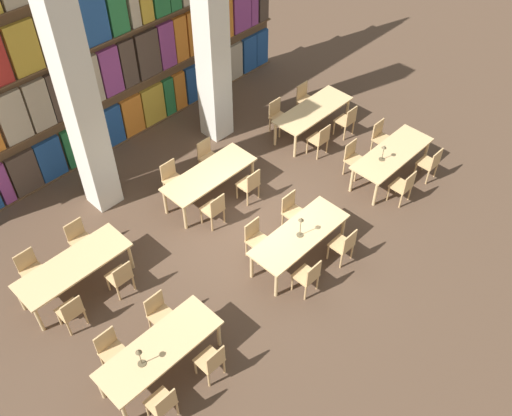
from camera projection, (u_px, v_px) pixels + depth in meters
The scene contains 37 objects.
ground_plane at pixel (252, 226), 12.47m from camera, with size 40.00×40.00×0.00m, color #4C3828.
bookshelf_bank at pixel (108, 43), 12.81m from camera, with size 10.44×0.35×5.50m.
pillar_left at pixel (76, 88), 10.92m from camera, with size 0.60×0.60×6.00m.
pillar_center at pixel (211, 25), 12.69m from camera, with size 0.60×0.60×6.00m.
reading_table_0 at pixel (160, 350), 9.58m from camera, with size 2.23×0.82×0.73m.
chair_0 at pixel (163, 404), 9.10m from camera, with size 0.42×0.40×0.87m.
chair_1 at pixel (111, 350), 9.79m from camera, with size 0.42×0.40×0.87m.
chair_2 at pixel (212, 361), 9.64m from camera, with size 0.42×0.40×0.87m.
chair_3 at pixel (160, 313), 10.32m from camera, with size 0.42×0.40×0.87m.
desk_lamp_0 at pixel (139, 355), 9.12m from camera, with size 0.14×0.14×0.42m.
reading_table_1 at pixel (300, 236), 11.39m from camera, with size 2.23×0.82×0.73m.
chair_4 at pixel (308, 276), 10.91m from camera, with size 0.42×0.40×0.87m.
chair_5 at pixel (256, 238), 11.59m from camera, with size 0.42×0.40×0.87m.
chair_6 at pixel (344, 245), 11.47m from camera, with size 0.42×0.40×0.87m.
chair_7 at pixel (292, 210), 12.15m from camera, with size 0.42×0.40×0.87m.
desk_lamp_1 at pixel (301, 224), 11.07m from camera, with size 0.14×0.14×0.50m.
reading_table_2 at pixel (392, 155), 13.16m from camera, with size 2.23×0.82×0.73m.
chair_8 at pixel (403, 186), 12.69m from camera, with size 0.42×0.40×0.87m.
chair_9 at pixel (353, 158), 13.37m from camera, with size 0.42×0.40×0.87m.
chair_10 at pixel (430, 163), 13.24m from camera, with size 0.42×0.40×0.87m.
chair_11 at pixel (381, 137), 13.92m from camera, with size 0.42×0.40×0.87m.
desk_lamp_2 at pixel (384, 150), 12.74m from camera, with size 0.14×0.14×0.41m.
reading_table_3 at pixel (74, 267), 10.84m from camera, with size 2.23×0.82×0.73m.
chair_12 at pixel (71, 311), 10.35m from camera, with size 0.42×0.40×0.87m.
chair_13 at pixel (31, 269), 11.03m from camera, with size 0.42×0.40×0.87m.
chair_14 at pixel (121, 277), 10.90m from camera, with size 0.42×0.40×0.87m.
chair_15 at pixel (80, 239), 11.59m from camera, with size 0.42×0.40×0.87m.
reading_table_4 at pixel (209, 176), 12.66m from camera, with size 2.23×0.82×0.73m.
chair_16 at pixel (214, 209), 12.19m from camera, with size 0.42×0.40×0.87m.
chair_17 at pixel (172, 178), 12.87m from camera, with size 0.42×0.40×0.87m.
chair_18 at pixel (250, 184), 12.73m from camera, with size 0.42×0.40×0.87m.
chair_19 at pixel (208, 156), 13.42m from camera, with size 0.42×0.40×0.87m.
reading_table_5 at pixel (313, 112), 14.36m from camera, with size 2.23×0.82×0.73m.
chair_20 at pixel (320, 139), 13.87m from camera, with size 0.42×0.40×0.87m.
chair_21 at pixel (278, 115), 14.55m from camera, with size 0.42×0.40×0.87m.
chair_22 at pixel (347, 120), 14.40m from camera, with size 0.42×0.40×0.87m.
chair_23 at pixel (305, 98), 15.09m from camera, with size 0.42×0.40×0.87m.
Camera 1 is at (-6.02, -5.99, 9.14)m, focal length 40.00 mm.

